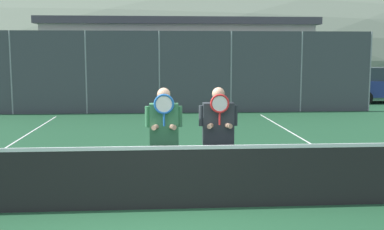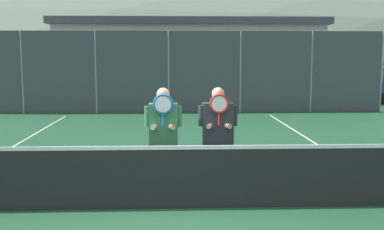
{
  "view_description": "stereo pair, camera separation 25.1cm",
  "coord_description": "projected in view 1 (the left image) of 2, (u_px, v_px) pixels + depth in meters",
  "views": [
    {
      "loc": [
        -0.11,
        -6.93,
        2.28
      ],
      "look_at": [
        0.46,
        0.82,
        1.3
      ],
      "focal_mm": 45.0,
      "sensor_mm": 36.0,
      "label": 1
    },
    {
      "loc": [
        0.14,
        -6.95,
        2.28
      ],
      "look_at": [
        0.46,
        0.82,
        1.3
      ],
      "focal_mm": 45.0,
      "sensor_mm": 36.0,
      "label": 2
    }
  ],
  "objects": [
    {
      "name": "ground_plane",
      "position": [
        165.0,
        209.0,
        7.16
      ],
      "size": [
        120.0,
        120.0,
        0.0
      ],
      "primitive_type": "plane",
      "color": "#1E4C2D"
    },
    {
      "name": "hill_distant",
      "position": [
        157.0,
        70.0,
        70.78
      ],
      "size": [
        141.87,
        78.82,
        27.59
      ],
      "color": "slate",
      "rests_on": "ground_plane"
    },
    {
      "name": "clubhouse_building",
      "position": [
        178.0,
        58.0,
        26.59
      ],
      "size": [
        14.34,
        5.5,
        4.16
      ],
      "color": "beige",
      "rests_on": "ground_plane"
    },
    {
      "name": "fence_back",
      "position": [
        159.0,
        72.0,
        18.72
      ],
      "size": [
        17.0,
        0.06,
        3.19
      ],
      "color": "gray",
      "rests_on": "ground_plane"
    },
    {
      "name": "tennis_net",
      "position": [
        165.0,
        177.0,
        7.09
      ],
      "size": [
        10.32,
        0.09,
        1.05
      ],
      "color": "gray",
      "rests_on": "ground_plane"
    },
    {
      "name": "court_line_right_sideline",
      "position": [
        340.0,
        161.0,
        10.4
      ],
      "size": [
        0.05,
        16.0,
        0.01
      ],
      "primitive_type": "cube",
      "color": "white",
      "rests_on": "ground_plane"
    },
    {
      "name": "player_leftmost",
      "position": [
        164.0,
        133.0,
        7.56
      ],
      "size": [
        0.59,
        0.34,
        1.77
      ],
      "color": "black",
      "rests_on": "ground_plane"
    },
    {
      "name": "player_center_left",
      "position": [
        218.0,
        132.0,
        7.7
      ],
      "size": [
        0.62,
        0.34,
        1.77
      ],
      "color": "#232838",
      "rests_on": "ground_plane"
    },
    {
      "name": "car_far_left",
      "position": [
        47.0,
        85.0,
        22.0
      ],
      "size": [
        4.64,
        2.02,
        1.72
      ],
      "color": "silver",
      "rests_on": "ground_plane"
    },
    {
      "name": "car_left_of_center",
      "position": [
        164.0,
        83.0,
        22.35
      ],
      "size": [
        4.31,
        1.97,
        1.87
      ],
      "color": "navy",
      "rests_on": "ground_plane"
    },
    {
      "name": "car_center",
      "position": [
        277.0,
        83.0,
        22.7
      ],
      "size": [
        4.61,
        2.03,
        1.83
      ],
      "color": "silver",
      "rests_on": "ground_plane"
    }
  ]
}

